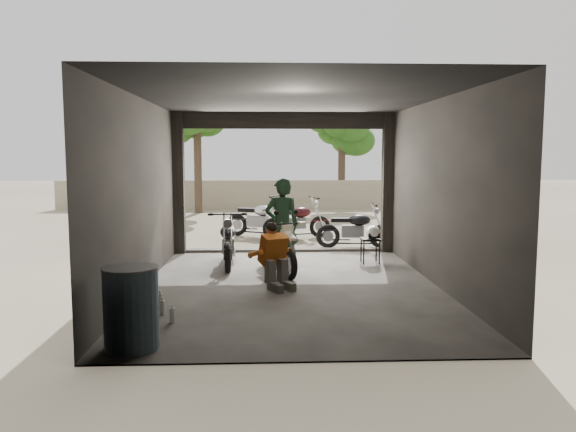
{
  "coord_description": "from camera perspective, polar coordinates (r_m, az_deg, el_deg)",
  "views": [
    {
      "loc": [
        -0.47,
        -9.38,
        2.26
      ],
      "look_at": [
        -0.03,
        0.6,
        1.16
      ],
      "focal_mm": 35.0,
      "sensor_mm": 36.0,
      "label": 1
    }
  ],
  "objects": [
    {
      "name": "ground",
      "position": [
        9.66,
        0.34,
        -7.27
      ],
      "size": [
        80.0,
        80.0,
        0.0
      ],
      "primitive_type": "plane",
      "color": "#7A6D56",
      "rests_on": "ground"
    },
    {
      "name": "mechanic",
      "position": [
        9.41,
        -1.19,
        -4.27
      ],
      "size": [
        0.83,
        0.92,
        1.08
      ],
      "primitive_type": null,
      "rotation": [
        0.0,
        0.0,
        0.47
      ],
      "color": "#CB651B",
      "rests_on": "ground"
    },
    {
      "name": "outside_bike_c",
      "position": [
        13.64,
        6.78,
        -1.0
      ],
      "size": [
        1.65,
        0.76,
        1.09
      ],
      "primitive_type": null,
      "rotation": [
        0.0,
        0.0,
        1.51
      ],
      "color": "black",
      "rests_on": "ground"
    },
    {
      "name": "boundary_wall",
      "position": [
        23.44,
        -1.36,
        2.2
      ],
      "size": [
        18.0,
        0.3,
        1.2
      ],
      "primitive_type": "cube",
      "color": "gray",
      "rests_on": "ground"
    },
    {
      "name": "oil_drum",
      "position": [
        6.8,
        -15.64,
        -9.12
      ],
      "size": [
        0.78,
        0.78,
        0.97
      ],
      "primitive_type": "cylinder",
      "rotation": [
        0.0,
        0.0,
        -0.29
      ],
      "color": "#405B6C",
      "rests_on": "ground"
    },
    {
      "name": "main_bike",
      "position": [
        10.61,
        -1.08,
        -3.16
      ],
      "size": [
        1.15,
        1.7,
        1.05
      ],
      "primitive_type": null,
      "rotation": [
        0.0,
        0.0,
        0.35
      ],
      "color": "beige",
      "rests_on": "ground"
    },
    {
      "name": "sign_post",
      "position": [
        12.86,
        15.03,
        3.85
      ],
      "size": [
        0.86,
        0.08,
        2.59
      ],
      "rotation": [
        0.0,
        0.0,
        0.34
      ],
      "color": "black",
      "rests_on": "ground"
    },
    {
      "name": "outside_bike_b",
      "position": [
        15.08,
        0.91,
        -0.2
      ],
      "size": [
        1.79,
        1.1,
        1.13
      ],
      "primitive_type": null,
      "rotation": [
        0.0,
        0.0,
        1.84
      ],
      "color": "#410F13",
      "rests_on": "ground"
    },
    {
      "name": "stool",
      "position": [
        11.75,
        8.36,
        -2.62
      ],
      "size": [
        0.39,
        0.39,
        0.54
      ],
      "rotation": [
        0.0,
        0.0,
        -0.33
      ],
      "color": "black",
      "rests_on": "ground"
    },
    {
      "name": "tree_right",
      "position": [
        23.64,
        5.52,
        9.39
      ],
      "size": [
        2.2,
        2.2,
        5.0
      ],
      "color": "#382B1E",
      "rests_on": "ground"
    },
    {
      "name": "rider",
      "position": [
        10.81,
        -0.63,
        -0.94
      ],
      "size": [
        0.71,
        0.51,
        1.81
      ],
      "primitive_type": "imported",
      "rotation": [
        0.0,
        0.0,
        3.26
      ],
      "color": "black",
      "rests_on": "ground"
    },
    {
      "name": "outside_bike_a",
      "position": [
        15.38,
        -2.95,
        0.0
      ],
      "size": [
        1.87,
        1.39,
        1.17
      ],
      "primitive_type": null,
      "rotation": [
        0.0,
        0.0,
        1.12
      ],
      "color": "black",
      "rests_on": "ground"
    },
    {
      "name": "tree_left",
      "position": [
        22.09,
        -9.24,
        10.66
      ],
      "size": [
        2.2,
        2.2,
        5.6
      ],
      "color": "#382B1E",
      "rests_on": "ground"
    },
    {
      "name": "garage",
      "position": [
        9.99,
        0.19,
        0.61
      ],
      "size": [
        7.0,
        7.13,
        3.2
      ],
      "color": "#2D2B28",
      "rests_on": "ground"
    },
    {
      "name": "helmet",
      "position": [
        11.67,
        8.66,
        -1.63
      ],
      "size": [
        0.38,
        0.39,
        0.28
      ],
      "primitive_type": "ellipsoid",
      "rotation": [
        0.0,
        0.0,
        0.34
      ],
      "color": "white",
      "rests_on": "stool"
    },
    {
      "name": "left_bike",
      "position": [
        11.44,
        -6.1,
        -2.28
      ],
      "size": [
        0.78,
        1.71,
        1.14
      ],
      "primitive_type": null,
      "rotation": [
        0.0,
        0.0,
        0.05
      ],
      "color": "black",
      "rests_on": "ground"
    }
  ]
}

